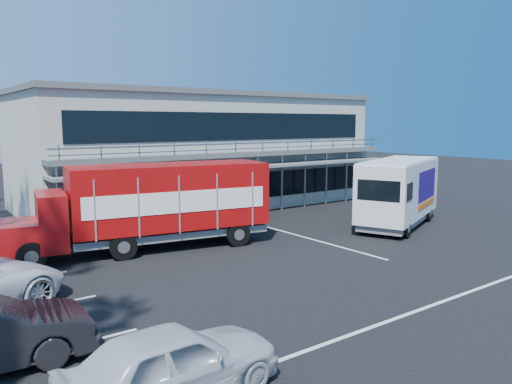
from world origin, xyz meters
TOP-DOWN VIEW (x-y plane):
  - ground at (0.00, 0.00)m, footprint 120.00×120.00m
  - building at (3.00, 14.94)m, footprint 22.40×12.00m
  - red_truck at (-4.74, 5.13)m, footprint 11.11×4.32m
  - white_van at (7.71, 2.00)m, footprint 7.57×5.05m
  - parked_car_a at (-9.50, -6.00)m, footprint 4.58×2.06m

SIDE VIEW (x-z plane):
  - ground at x=0.00m, z-range 0.00..0.00m
  - parked_car_a at x=-9.50m, z-range 0.00..1.53m
  - white_van at x=7.71m, z-range 0.11..3.61m
  - red_truck at x=-4.74m, z-range 0.18..3.83m
  - building at x=3.00m, z-range 0.01..7.31m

